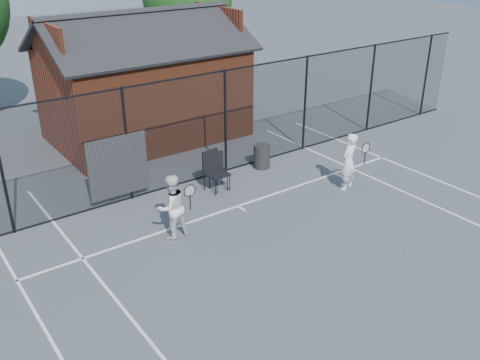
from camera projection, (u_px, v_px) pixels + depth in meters
ground at (319, 260)px, 11.46m from camera, size 80.00×80.00×0.00m
court_lines at (366, 290)px, 10.49m from camera, size 11.02×18.00×0.01m
fence at (185, 134)px, 14.35m from camera, size 22.04×3.00×3.00m
clubhouse at (145, 90)px, 17.65m from camera, size 6.50×4.36×4.19m
player_front at (349, 162)px, 14.27m from camera, size 0.75×0.60×1.59m
player_back at (172, 207)px, 12.00m from camera, size 0.85×0.63×1.54m
chair_left at (219, 172)px, 14.35m from camera, size 0.50×0.52×1.00m
chair_right at (216, 172)px, 14.27m from camera, size 0.59×0.61×1.09m
waste_bin at (262, 156)px, 15.75m from camera, size 0.56×0.56×0.71m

